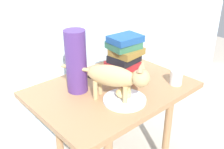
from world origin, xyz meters
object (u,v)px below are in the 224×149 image
Objects in this scene: side_table at (112,98)px; green_vase at (76,62)px; plate at (125,100)px; tv_remote at (97,72)px; book_stack at (124,59)px; bread_roll at (123,94)px; cat at (117,77)px; candle_jar at (176,78)px.

side_table is 0.31m from green_vase.
plate is 1.47× the size of tv_remote.
green_vase is at bearing -175.56° from tv_remote.
plate is 0.35m from tv_remote.
book_stack is (0.12, 0.02, 0.21)m from side_table.
cat is (-0.02, 0.02, 0.09)m from bread_roll.
book_stack is at bearing 12.00° from side_table.
candle_jar is at bearing -12.30° from bread_roll.
bread_roll is 0.30× the size of book_stack.
side_table is 3.94× the size of plate.
tv_remote is (-0.07, 0.16, -0.12)m from book_stack.
side_table is at bearing -32.12° from green_vase.
green_vase is at bearing 114.04° from plate.
candle_jar is at bearing -34.53° from green_vase.
cat is at bearing -67.65° from green_vase.
tv_remote is (0.10, 0.34, 0.00)m from plate.
candle_jar is (0.46, -0.32, -0.13)m from green_vase.
cat is 2.91× the size of tv_remote.
cat is 0.24m from book_stack.
side_table is at bearing 144.23° from candle_jar.
plate is 0.65× the size of green_vase.
candle_jar reaches higher than side_table.
plate is at bearing -65.96° from green_vase.
cat is at bearing -121.86° from side_table.
bread_roll is 0.18× the size of cat.
book_stack is (0.17, 0.16, 0.09)m from bread_roll.
tv_remote is at bearing 74.14° from plate.
candle_jar reaches higher than tv_remote.
candle_jar is 0.57× the size of tv_remote.
candle_jar is 0.47m from tv_remote.
bread_roll is 0.10m from cat.
side_table is 10.88× the size of bread_roll.
side_table is at bearing 72.13° from plate.
candle_jar is (0.30, -0.21, 0.11)m from side_table.
green_vase is at bearing 112.35° from cat.
green_vase is at bearing 114.93° from bread_roll.
plate is 2.76× the size of bread_roll.
plate is 0.27m from book_stack.
book_stack is at bearing -85.06° from tv_remote.
cat is 1.29× the size of green_vase.
bread_roll is 0.36m from candle_jar.
plate is at bearing -133.36° from book_stack.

